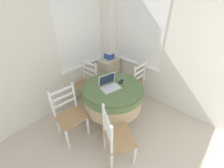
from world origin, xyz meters
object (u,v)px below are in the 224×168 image
Objects in this scene: dining_chair_camera_near at (116,138)px; storage_box at (109,56)px; corner_cabinet at (108,73)px; cell_phone at (122,81)px; dining_chair_near_right_window at (134,82)px; dining_chair_left_flank at (70,115)px; round_dining_table at (113,95)px; computer_mouse at (121,82)px; laptop at (109,85)px; dining_chair_near_back_window at (87,84)px.

storage_box is at bearing 44.93° from dining_chair_camera_near.
corner_cabinet is (1.39, 1.43, -0.08)m from dining_chair_camera_near.
cell_phone is 0.14× the size of dining_chair_camera_near.
dining_chair_near_right_window is 1.55m from dining_chair_left_flank.
round_dining_table is at bearing -179.71° from cell_phone.
corner_cabinet is at bearing 54.33° from computer_mouse.
corner_cabinet is at bearing 87.56° from dining_chair_near_right_window.
round_dining_table is at bearing -134.87° from storage_box.
computer_mouse is at bearing -158.34° from cell_phone.
laptop reaches higher than corner_cabinet.
dining_chair_near_right_window is at bearing -8.51° from dining_chair_left_flank.
laptop is 0.85m from dining_chair_near_back_window.
dining_chair_near_back_window is (-0.21, 0.80, -0.32)m from cell_phone.
computer_mouse is at bearing -80.87° from dining_chair_near_back_window.
dining_chair_left_flank is 1.75m from storage_box.
storage_box is (1.44, 1.44, 0.36)m from dining_chair_camera_near.
dining_chair_camera_near is at bearing -135.07° from storage_box.
dining_chair_near_right_window is at bearing 9.51° from computer_mouse.
dining_chair_near_right_window is 0.79m from corner_cabinet.
corner_cabinet is 3.91× the size of storage_box.
storage_box reaches higher than cell_phone.
storage_box is (0.82, 0.07, 0.36)m from dining_chair_near_back_window.
round_dining_table is at bearing -40.07° from laptop.
dining_chair_near_back_window is (-0.13, 0.83, -0.34)m from computer_mouse.
dining_chair_camera_near is 4.91× the size of storage_box.
computer_mouse is 0.12× the size of corner_cabinet.
storage_box reaches higher than round_dining_table.
round_dining_table is 0.81m from dining_chair_near_back_window.
dining_chair_near_right_window is 0.88m from storage_box.
laptop is at bearing -177.82° from dining_chair_near_right_window.
dining_chair_left_flank is (-1.53, 0.23, 0.00)m from dining_chair_near_right_window.
dining_chair_near_back_window is 1.26× the size of corner_cabinet.
cell_phone is (0.31, -0.04, -0.04)m from laptop.
dining_chair_near_back_window is (0.05, 0.80, -0.13)m from round_dining_table.
laptop is at bearing -137.67° from storage_box.
laptop is 0.39× the size of dining_chair_near_back_window.
dining_chair_left_flank is at bearing 101.37° from dining_chair_camera_near.
dining_chair_near_right_window is 1.50m from dining_chair_camera_near.
laptop is 0.24m from computer_mouse.
dining_chair_near_right_window is (0.83, 0.03, -0.36)m from laptop.
cell_phone reaches higher than round_dining_table.
cell_phone is (0.08, 0.03, -0.02)m from computer_mouse.
dining_chair_near_right_window is 4.91× the size of storage_box.
storage_box is at bearing 55.19° from cell_phone.
laptop reaches higher than dining_chair_left_flank.
dining_chair_left_flank is 1.26× the size of corner_cabinet.
computer_mouse is at bearing -17.02° from laptop.
round_dining_table reaches higher than corner_cabinet.
dining_chair_near_back_window is at bearing 65.51° from dining_chair_camera_near.
dining_chair_left_flank is (-0.93, 0.33, -0.34)m from computer_mouse.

